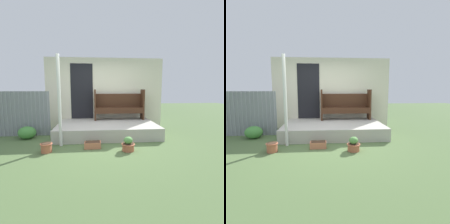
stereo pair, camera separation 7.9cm
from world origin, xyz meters
TOP-DOWN VIEW (x-y plane):
  - ground_plane at (0.00, 0.00)m, footprint 24.00×24.00m
  - porch_slab at (0.17, 0.96)m, footprint 3.13×1.92m
  - house_wall at (0.13, 1.95)m, footprint 4.33×0.08m
  - fence_corrugated at (-2.80, 1.02)m, footprint 2.31×0.05m
  - support_post at (-1.12, -0.09)m, footprint 0.08×0.08m
  - bench at (0.65, 1.63)m, footprint 1.78×0.41m
  - flower_pot_left at (-1.37, -0.53)m, footprint 0.28×0.28m
  - flower_pot_middle at (0.57, -0.61)m, footprint 0.33×0.33m
  - planter_box_rect at (-0.29, -0.33)m, footprint 0.41×0.23m
  - shrub_by_fence at (-2.25, 0.68)m, footprint 0.51×0.46m

SIDE VIEW (x-z plane):
  - ground_plane at x=0.00m, z-range 0.00..0.00m
  - planter_box_rect at x=-0.29m, z-range 0.00..0.17m
  - flower_pot_left at x=-1.37m, z-range 0.01..0.24m
  - flower_pot_middle at x=0.57m, z-range -0.02..0.33m
  - porch_slab at x=0.17m, z-range 0.00..0.37m
  - shrub_by_fence at x=-2.25m, z-range 0.00..0.37m
  - fence_corrugated at x=-2.80m, z-range 0.00..1.41m
  - bench at x=0.65m, z-range 0.37..1.45m
  - support_post at x=-1.12m, z-range 0.00..2.34m
  - house_wall at x=0.13m, z-range 0.00..2.60m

